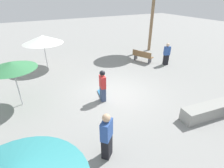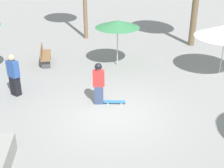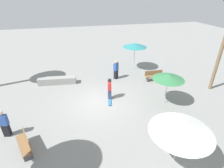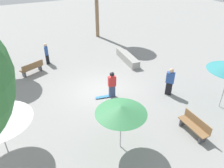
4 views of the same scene
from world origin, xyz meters
The scene contains 11 objects.
ground_plane centered at (0.00, 0.00, 0.00)m, with size 60.00×60.00×0.00m, color gray.
skater_main centered at (0.83, 0.36, 0.86)m, with size 0.30×0.46×1.60m.
skateboard centered at (0.70, -0.21, 0.06)m, with size 0.36×0.82×0.07m.
concrete_ledge centered at (-2.91, 3.62, 0.28)m, with size 3.13×0.94×0.56m.
bench_near centered at (-4.17, -3.23, 0.43)m, with size 1.03×1.64×0.85m.
bench_far centered at (5.23, 2.33, 0.43)m, with size 1.61×0.49×0.85m.
shade_umbrella_teal centered at (4.38, 5.11, 2.41)m, with size 2.25×2.25×2.60m.
shade_umbrella_white centered at (2.53, -5.44, 1.99)m, with size 2.66×2.66×2.25m.
shade_umbrella_green centered at (4.41, -1.08, 2.01)m, with size 2.06×2.06×2.17m.
bystander_watching centered at (2.11, 3.45, 0.84)m, with size 0.51×0.50×1.68m.
bystander_far centered at (-5.32, -1.92, 0.79)m, with size 0.47×0.33×1.59m.
Camera 3 is at (-1.53, -10.07, 6.90)m, focal length 28.00 mm.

